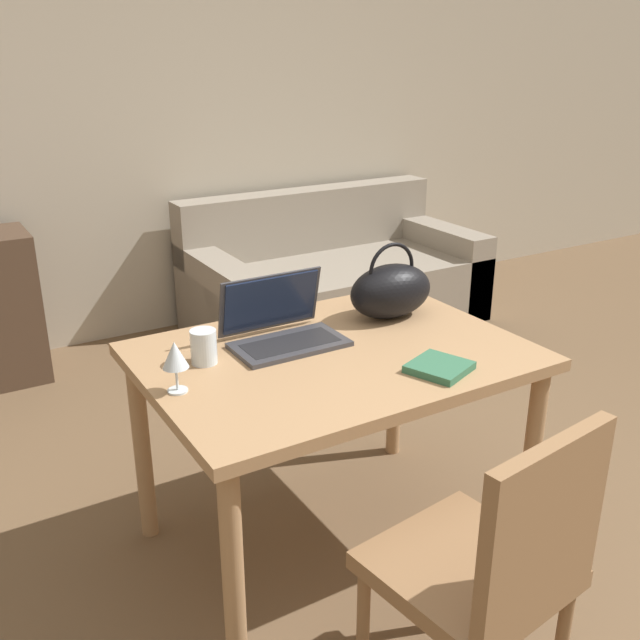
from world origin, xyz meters
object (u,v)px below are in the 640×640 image
chair (493,563)px  laptop (281,324)px  wine_glass (175,357)px  handbag (391,290)px  couch (333,281)px  drinking_glass (204,347)px

chair → laptop: (-0.06, 0.99, 0.31)m
wine_glass → handbag: bearing=11.4°
couch → laptop: bearing=-126.7°
laptop → handbag: (0.45, -0.00, 0.04)m
couch → laptop: laptop is taller
chair → couch: 2.98m
couch → drinking_glass: size_ratio=16.53×
couch → laptop: (-1.28, -1.72, 0.54)m
couch → drinking_glass: bearing=-131.8°
chair → wine_glass: size_ratio=5.79×
wine_glass → laptop: bearing=22.9°
wine_glass → couch: bearing=48.0°
couch → wine_glass: 2.63m
couch → wine_glass: size_ratio=11.70×
chair → laptop: size_ratio=2.41×
chair → drinking_glass: size_ratio=8.18×
laptop → wine_glass: (-0.44, -0.18, 0.05)m
chair → drinking_glass: 1.06m
chair → laptop: laptop is taller
wine_glass → chair: bearing=-58.5°
wine_glass → handbag: (0.89, 0.18, -0.01)m
laptop → drinking_glass: size_ratio=3.40×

